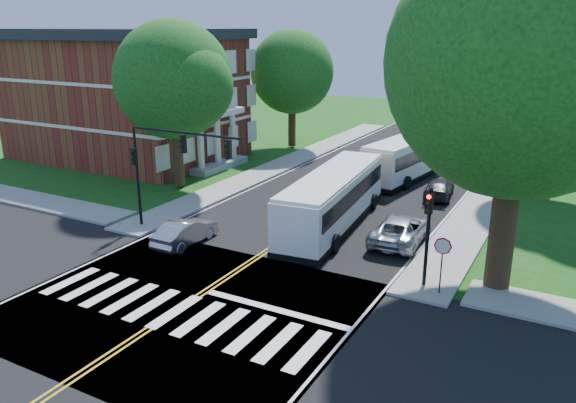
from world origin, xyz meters
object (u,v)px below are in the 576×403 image
Objects in this scene: signal_ne at (428,224)px; bus_lead at (333,199)px; hatchback at (185,232)px; signal_nw at (168,157)px; suv at (401,229)px; dark_sedan at (439,188)px; bus_follow at (412,155)px.

bus_lead is (-6.76, 5.35, -1.29)m from signal_ne.
bus_lead is 3.04× the size of hatchback.
signal_nw is at bearing -28.51° from hatchback.
dark_sedan is at bearing -90.41° from suv.
signal_nw reaches higher than suv.
signal_ne is at bearing -176.28° from hatchback.
bus_lead reaches higher than suv.
hatchback is at bearing 41.86° from bus_lead.
suv is at bearing 112.57° from bus_follow.
suv reaches higher than hatchback.
hatchback is at bearing -175.98° from signal_ne.
signal_ne reaches higher than hatchback.
suv is at bearing 22.88° from signal_nw.
dark_sedan is (9.57, 14.92, -0.05)m from hatchback.
signal_nw is 1.68× the size of dark_sedan.
signal_nw is at bearing 20.66° from suv.
signal_ne is (14.06, 0.01, -1.41)m from signal_nw.
dark_sedan is at bearing -119.79° from bus_lead.
bus_lead is 2.37× the size of suv.
signal_ne is 14.53m from dark_sedan.
suv is (11.47, 4.84, -3.64)m from signal_nw.
signal_ne reaches higher than bus_follow.
signal_nw is at bearing 74.98° from bus_follow.
signal_nw is 1.36× the size of suv.
dark_sedan is at bearing 51.51° from signal_nw.
signal_nw is 20.37m from bus_follow.
signal_nw is 0.59× the size of bus_follow.
bus_follow is at bearing -62.07° from dark_sedan.
dark_sedan is (11.18, 14.06, -3.75)m from signal_nw.
dark_sedan is at bearing 133.89° from bus_follow.
suv is (4.17, -0.52, -0.94)m from bus_lead.
bus_follow is at bearing -108.34° from hatchback.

